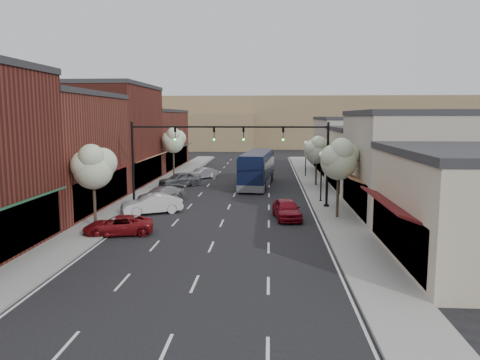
% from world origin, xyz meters
% --- Properties ---
extents(ground, '(160.00, 160.00, 0.00)m').
position_xyz_m(ground, '(0.00, 0.00, 0.00)').
color(ground, black).
rests_on(ground, ground).
extents(sidewalk_left, '(2.80, 73.00, 0.15)m').
position_xyz_m(sidewalk_left, '(-8.40, 18.50, 0.07)').
color(sidewalk_left, gray).
rests_on(sidewalk_left, ground).
extents(sidewalk_right, '(2.80, 73.00, 0.15)m').
position_xyz_m(sidewalk_right, '(8.40, 18.50, 0.07)').
color(sidewalk_right, gray).
rests_on(sidewalk_right, ground).
extents(curb_left, '(0.25, 73.00, 0.17)m').
position_xyz_m(curb_left, '(-7.00, 18.50, 0.07)').
color(curb_left, gray).
rests_on(curb_left, ground).
extents(curb_right, '(0.25, 73.00, 0.17)m').
position_xyz_m(curb_right, '(7.00, 18.50, 0.07)').
color(curb_right, gray).
rests_on(curb_right, ground).
extents(bldg_left_midnear, '(10.14, 14.10, 9.40)m').
position_xyz_m(bldg_left_midnear, '(-14.23, 6.00, 4.66)').
color(bldg_left_midnear, maroon).
rests_on(bldg_left_midnear, ground).
extents(bldg_left_midfar, '(10.14, 14.10, 10.90)m').
position_xyz_m(bldg_left_midfar, '(-14.24, 20.00, 5.40)').
color(bldg_left_midfar, maroon).
rests_on(bldg_left_midfar, ground).
extents(bldg_left_far, '(10.14, 18.10, 8.40)m').
position_xyz_m(bldg_left_far, '(-14.22, 36.00, 4.16)').
color(bldg_left_far, maroon).
rests_on(bldg_left_far, ground).
extents(bldg_right_near, '(9.14, 12.10, 5.90)m').
position_xyz_m(bldg_right_near, '(13.69, -6.00, 2.92)').
color(bldg_right_near, beige).
rests_on(bldg_right_near, ground).
extents(bldg_right_midnear, '(9.14, 12.10, 7.90)m').
position_xyz_m(bldg_right_midnear, '(13.72, 6.00, 3.91)').
color(bldg_right_midnear, '#A89F90').
rests_on(bldg_right_midnear, ground).
extents(bldg_right_midfar, '(9.14, 12.10, 6.40)m').
position_xyz_m(bldg_right_midfar, '(13.70, 18.00, 3.17)').
color(bldg_right_midfar, beige).
rests_on(bldg_right_midfar, ground).
extents(bldg_right_far, '(9.14, 16.10, 7.40)m').
position_xyz_m(bldg_right_far, '(13.71, 32.00, 3.66)').
color(bldg_right_far, '#A89F90').
rests_on(bldg_right_far, ground).
extents(hill_far, '(120.00, 30.00, 12.00)m').
position_xyz_m(hill_far, '(0.00, 90.00, 6.00)').
color(hill_far, '#7A6647').
rests_on(hill_far, ground).
extents(hill_near, '(50.00, 20.00, 8.00)m').
position_xyz_m(hill_near, '(-25.00, 78.00, 4.00)').
color(hill_near, '#7A6647').
rests_on(hill_near, ground).
extents(signal_mast_right, '(8.22, 0.46, 7.00)m').
position_xyz_m(signal_mast_right, '(5.62, 8.00, 4.62)').
color(signal_mast_right, black).
rests_on(signal_mast_right, ground).
extents(signal_mast_left, '(8.22, 0.46, 7.00)m').
position_xyz_m(signal_mast_left, '(-5.62, 8.00, 4.62)').
color(signal_mast_left, black).
rests_on(signal_mast_left, ground).
extents(tree_right_near, '(2.85, 2.65, 5.95)m').
position_xyz_m(tree_right_near, '(8.35, 3.94, 4.45)').
color(tree_right_near, '#47382B').
rests_on(tree_right_near, ground).
extents(tree_right_far, '(2.85, 2.65, 5.43)m').
position_xyz_m(tree_right_far, '(8.35, 19.94, 3.99)').
color(tree_right_far, '#47382B').
rests_on(tree_right_far, ground).
extents(tree_left_near, '(2.85, 2.65, 5.69)m').
position_xyz_m(tree_left_near, '(-8.25, -0.06, 4.22)').
color(tree_left_near, '#47382B').
rests_on(tree_left_near, ground).
extents(tree_left_far, '(2.85, 2.65, 6.13)m').
position_xyz_m(tree_left_far, '(-8.25, 25.94, 4.60)').
color(tree_left_far, '#47382B').
rests_on(tree_left_far, ground).
extents(lamp_post_near, '(0.44, 0.44, 4.44)m').
position_xyz_m(lamp_post_near, '(7.80, 10.50, 3.01)').
color(lamp_post_near, black).
rests_on(lamp_post_near, ground).
extents(lamp_post_far, '(0.44, 0.44, 4.44)m').
position_xyz_m(lamp_post_far, '(7.80, 28.00, 3.01)').
color(lamp_post_far, black).
rests_on(lamp_post_far, ground).
extents(coach_bus, '(3.68, 12.16, 3.66)m').
position_xyz_m(coach_bus, '(2.04, 19.93, 1.91)').
color(coach_bus, black).
rests_on(coach_bus, ground).
extents(red_hatchback, '(2.33, 4.56, 1.48)m').
position_xyz_m(red_hatchback, '(4.60, 3.64, 0.74)').
color(red_hatchback, maroon).
rests_on(red_hatchback, ground).
extents(parked_car_a, '(4.73, 3.03, 1.21)m').
position_xyz_m(parked_car_a, '(-6.20, -1.59, 0.61)').
color(parked_car_a, maroon).
rests_on(parked_car_a, ground).
extents(parked_car_b, '(4.82, 3.55, 1.52)m').
position_xyz_m(parked_car_b, '(-5.71, 4.92, 0.76)').
color(parked_car_b, silver).
rests_on(parked_car_b, ground).
extents(parked_car_c, '(4.29, 4.88, 1.35)m').
position_xyz_m(parked_car_c, '(-6.14, 9.86, 0.68)').
color(parked_car_c, '#939398').
rests_on(parked_car_c, ground).
extents(parked_car_d, '(4.74, 4.26, 1.56)m').
position_xyz_m(parked_car_d, '(-6.20, 18.93, 0.78)').
color(parked_car_d, '#53565A').
rests_on(parked_car_d, ground).
extents(parked_car_e, '(3.68, 3.94, 1.32)m').
position_xyz_m(parked_car_e, '(-4.75, 25.25, 0.66)').
color(parked_car_e, '#ABABB1').
rests_on(parked_car_e, ground).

